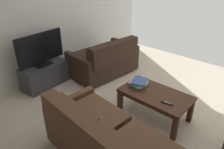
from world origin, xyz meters
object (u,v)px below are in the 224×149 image
(tv_remote, at_px, (167,103))
(tv_stand, at_px, (45,75))
(flat_tv, at_px, (41,49))
(sofa_main, at_px, (108,145))
(loveseat_near, at_px, (105,60))
(book_stack, at_px, (139,83))
(coffee_table, at_px, (155,97))

(tv_remote, bearing_deg, tv_stand, 10.87)
(flat_tv, relative_size, tv_remote, 5.90)
(sofa_main, xyz_separation_m, tv_remote, (-0.15, -1.06, 0.08))
(loveseat_near, relative_size, tv_stand, 1.57)
(tv_stand, bearing_deg, book_stack, -161.57)
(loveseat_near, xyz_separation_m, book_stack, (-1.24, 0.53, 0.13))
(tv_remote, bearing_deg, book_stack, -13.74)
(loveseat_near, distance_m, tv_remote, 1.95)
(sofa_main, relative_size, flat_tv, 1.88)
(loveseat_near, height_order, flat_tv, flat_tv)
(loveseat_near, distance_m, flat_tv, 1.33)
(flat_tv, height_order, book_stack, flat_tv)
(coffee_table, distance_m, tv_stand, 2.21)
(coffee_table, height_order, tv_remote, tv_remote)
(tv_stand, height_order, flat_tv, flat_tv)
(tv_stand, xyz_separation_m, tv_remote, (-2.39, -0.46, 0.22))
(coffee_table, xyz_separation_m, book_stack, (0.32, -0.02, 0.12))
(coffee_table, distance_m, tv_remote, 0.30)
(coffee_table, distance_m, flat_tv, 2.25)
(sofa_main, xyz_separation_m, book_stack, (0.44, -1.20, 0.12))
(coffee_table, height_order, flat_tv, flat_tv)
(loveseat_near, xyz_separation_m, flat_tv, (0.57, 1.13, 0.42))
(tv_stand, bearing_deg, loveseat_near, -116.68)
(tv_stand, height_order, book_stack, book_stack)
(loveseat_near, distance_m, tv_stand, 1.27)
(coffee_table, relative_size, tv_stand, 1.13)
(flat_tv, bearing_deg, coffee_table, -164.72)
(book_stack, relative_size, tv_remote, 1.97)
(coffee_table, xyz_separation_m, flat_tv, (2.13, 0.58, 0.41))
(loveseat_near, bearing_deg, book_stack, 157.05)
(flat_tv, xyz_separation_m, book_stack, (-1.81, -0.60, -0.29))
(book_stack, bearing_deg, coffee_table, 176.49)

